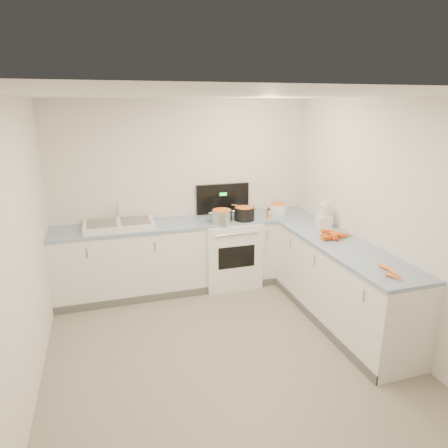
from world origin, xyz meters
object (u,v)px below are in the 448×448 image
object	(u,v)px
food_processor	(324,216)
steel_pot	(222,217)
mixing_bowl	(277,209)
extract_bottle	(269,213)
sink	(119,224)
black_pot	(244,214)
stove	(229,250)
spice_jar	(270,216)

from	to	relation	value
food_processor	steel_pot	bearing A→B (deg)	155.21
mixing_bowl	extract_bottle	size ratio (longest dim) A/B	2.57
sink	black_pot	distance (m)	1.63
sink	mixing_bowl	xyz separation A→B (m)	(2.19, 0.04, 0.03)
mixing_bowl	extract_bottle	world-z (taller)	mixing_bowl
steel_pot	black_pot	size ratio (longest dim) A/B	0.98
black_pot	stove	bearing A→B (deg)	140.57
steel_pot	spice_jar	xyz separation A→B (m)	(0.67, -0.03, -0.03)
stove	food_processor	size ratio (longest dim) A/B	4.06
steel_pot	mixing_bowl	xyz separation A→B (m)	(0.89, 0.24, -0.01)
sink	extract_bottle	xyz separation A→B (m)	(1.99, -0.12, 0.02)
mixing_bowl	spice_jar	bearing A→B (deg)	-130.38
sink	steel_pot	xyz separation A→B (m)	(1.30, -0.19, 0.04)
food_processor	sink	bearing A→B (deg)	163.40
stove	black_pot	distance (m)	0.59
stove	extract_bottle	world-z (taller)	stove
extract_bottle	food_processor	size ratio (longest dim) A/B	0.33
mixing_bowl	food_processor	xyz separation A→B (m)	(0.29, -0.78, 0.08)
stove	mixing_bowl	world-z (taller)	stove
stove	mixing_bowl	distance (m)	0.91
steel_pot	food_processor	distance (m)	1.30
mixing_bowl	extract_bottle	bearing A→B (deg)	-140.49
steel_pot	spice_jar	world-z (taller)	steel_pot
extract_bottle	steel_pot	bearing A→B (deg)	-174.18
sink	mixing_bowl	world-z (taller)	sink
extract_bottle	black_pot	bearing A→B (deg)	-174.88
stove	steel_pot	xyz separation A→B (m)	(-0.15, -0.18, 0.54)
stove	black_pot	xyz separation A→B (m)	(0.17, -0.14, 0.54)
steel_pot	spice_jar	distance (m)	0.67
spice_jar	steel_pot	bearing A→B (deg)	177.36
extract_bottle	spice_jar	bearing A→B (deg)	-104.08
black_pot	extract_bottle	world-z (taller)	black_pot
black_pot	spice_jar	bearing A→B (deg)	-11.30
mixing_bowl	extract_bottle	xyz separation A→B (m)	(-0.20, -0.17, -0.01)
mixing_bowl	food_processor	size ratio (longest dim) A/B	0.85
mixing_bowl	food_processor	distance (m)	0.84
black_pot	food_processor	size ratio (longest dim) A/B	0.81
steel_pot	black_pot	world-z (taller)	steel_pot
black_pot	sink	bearing A→B (deg)	174.51
stove	food_processor	world-z (taller)	stove
steel_pot	black_pot	xyz separation A→B (m)	(0.32, 0.04, -0.00)
black_pot	mixing_bowl	world-z (taller)	black_pot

